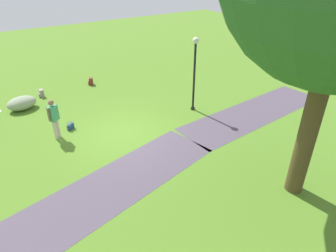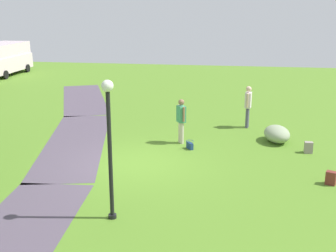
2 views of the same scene
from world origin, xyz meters
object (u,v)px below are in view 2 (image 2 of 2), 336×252
Objects in this scene: lawn_boulder at (277,134)px; spare_backpack_on_lawn at (331,178)px; backpack_by_boulder at (308,148)px; lamp_post at (109,135)px; frisbee_on_grass at (283,134)px; handbag_on_grass at (190,145)px; woman_with_handbag at (181,118)px; delivery_van at (1,58)px; man_near_boulder at (248,104)px.

lawn_boulder reaches higher than spare_backpack_on_lawn.
spare_backpack_on_lawn is at bearing -175.61° from backpack_by_boulder.
frisbee_on_grass is (7.89, -4.86, -2.11)m from lamp_post.
backpack_by_boulder is (5.74, -5.50, -1.93)m from lamp_post.
lamp_post is 8.58× the size of spare_backpack_on_lawn.
woman_with_handbag is at bearing 31.88° from handbag_on_grass.
handbag_on_grass is at bearing -133.59° from delivery_van.
handbag_on_grass is at bearing 93.11° from backpack_by_boulder.
lamp_post is 9.51m from frisbee_on_grass.
lamp_post is at bearing 146.67° from lawn_boulder.
lamp_post reaches higher than backpack_by_boulder.
lamp_post is 8.58× the size of backpack_by_boulder.
frisbee_on_grass is at bearing 16.56° from backpack_by_boulder.
woman_with_handbag is 20.63m from delivery_van.
spare_backpack_on_lawn is 26.35m from delivery_van.
lawn_boulder is 4.07m from spare_backpack_on_lawn.
lamp_post is at bearing 148.34° from frisbee_on_grass.
spare_backpack_on_lawn is (-3.19, -4.79, -0.79)m from woman_with_handbag.
man_near_boulder reaches higher than frisbee_on_grass.
handbag_on_grass is 0.95× the size of spare_backpack_on_lawn.
handbag_on_grass is 0.95× the size of backpack_by_boulder.
delivery_van is (11.53, 17.58, 0.23)m from man_near_boulder.
delivery_van is at bearing 48.98° from spare_backpack_on_lawn.
backpack_by_boulder is at bearing -86.89° from handbag_on_grass.
woman_with_handbag is at bearing 113.68° from frisbee_on_grass.
man_near_boulder is 1.94m from frisbee_on_grass.
delivery_van is at bearing 46.41° from handbag_on_grass.
frisbee_on_grass is at bearing -119.77° from man_near_boulder.
backpack_by_boulder is at bearing -138.11° from lawn_boulder.
woman_with_handbag is at bearing 100.93° from lawn_boulder.
backpack_by_boulder is 24.45m from delivery_van.
lawn_boulder is at bearing -33.33° from lamp_post.
lamp_post is 6.72m from spare_backpack_on_lawn.
woman_with_handbag is at bearing 56.32° from spare_backpack_on_lawn.
handbag_on_grass is (-0.65, -0.40, -0.84)m from woman_with_handbag.
backpack_by_boulder is at bearing -95.25° from woman_with_handbag.
woman_with_handbag reaches higher than backpack_by_boulder.
handbag_on_grass is at bearing 59.89° from spare_backpack_on_lawn.
lawn_boulder is 3.76× the size of spare_backpack_on_lawn.
lawn_boulder is 3.76× the size of backpack_by_boulder.
lawn_boulder is at bearing 17.31° from spare_backpack_on_lawn.
man_near_boulder is 21.03m from delivery_van.
handbag_on_grass is 21.39m from delivery_van.
woman_with_handbag is at bearing -8.53° from lamp_post.
spare_backpack_on_lawn is (-2.55, -4.39, 0.05)m from handbag_on_grass.
lawn_boulder is at bearing -125.68° from delivery_van.
backpack_by_boulder is at bearing -145.10° from man_near_boulder.
lamp_post reaches higher than delivery_van.
lamp_post is at bearing 136.20° from backpack_by_boulder.
spare_backpack_on_lawn is at bearing -162.69° from lawn_boulder.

